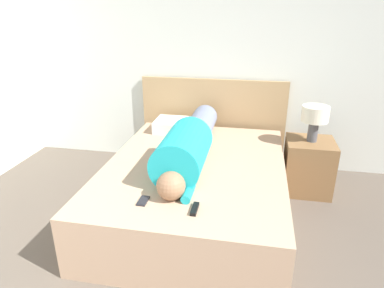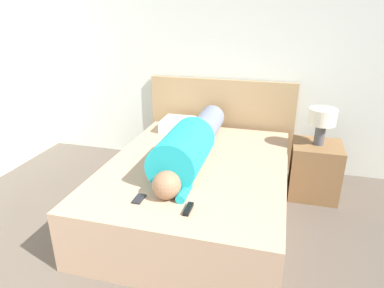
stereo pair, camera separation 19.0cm
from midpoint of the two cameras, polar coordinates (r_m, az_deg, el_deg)
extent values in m
cube|color=silver|center=(3.99, 5.22, 14.74)|extent=(5.64, 0.06, 2.60)
cube|color=tan|center=(3.16, 2.47, -7.39)|extent=(1.57, 2.06, 0.50)
cube|color=tan|center=(4.08, 6.07, 3.54)|extent=(1.69, 0.04, 1.03)
cube|color=brown|center=(3.68, 21.15, -4.06)|extent=(0.47, 0.45, 0.55)
cylinder|color=#4C4C51|center=(3.54, 21.99, 1.48)|extent=(0.10, 0.10, 0.21)
cylinder|color=beige|center=(3.48, 22.40, 4.24)|extent=(0.26, 0.26, 0.15)
sphere|color=#936B4C|center=(2.48, -2.05, -6.89)|extent=(0.21, 0.21, 0.21)
cylinder|color=#1EADB7|center=(2.80, 0.41, -1.33)|extent=(0.39, 0.70, 0.39)
cylinder|color=slate|center=(3.52, 3.59, 2.57)|extent=(0.27, 0.84, 0.27)
cylinder|color=#1EADB7|center=(2.53, 0.86, -8.11)|extent=(0.07, 0.22, 0.07)
cube|color=silver|center=(3.82, 0.61, 3.08)|extent=(0.56, 0.35, 0.13)
cube|color=black|center=(2.38, 1.70, -10.81)|extent=(0.04, 0.15, 0.02)
cube|color=black|center=(2.52, -6.69, -9.11)|extent=(0.06, 0.13, 0.01)
camera|label=1|loc=(0.09, -88.06, 0.78)|focal=32.00mm
camera|label=2|loc=(0.09, 91.94, -0.78)|focal=32.00mm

